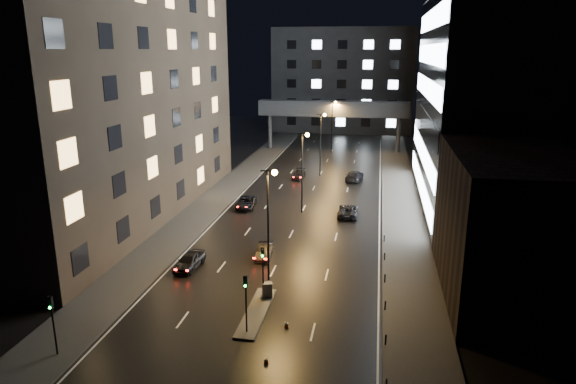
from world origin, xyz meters
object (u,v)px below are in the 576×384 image
Objects in this scene: car_away_c at (246,202)px; car_away_d at (299,175)px; car_toward_b at (354,175)px; car_away_a at (190,261)px; utility_cabinet at (267,290)px; car_toward_a at (348,211)px; car_away_b at (264,251)px.

car_away_c reaches higher than car_away_d.
car_toward_b is at bearing 0.30° from car_away_d.
car_away_a reaches higher than utility_cabinet.
car_toward_a is (13.27, -1.22, 0.01)m from car_away_c.
car_away_c is (0.40, 19.56, -0.06)m from car_away_a.
car_away_a is at bearing 53.11° from car_toward_a.
car_toward_b reaches higher than car_away_b.
car_away_a is 36.60m from car_away_d.
car_away_a is 1.10× the size of car_away_b.
car_toward_b reaches higher than car_away_a.
car_toward_a is (13.67, 18.34, -0.05)m from car_away_a.
car_toward_b reaches higher than car_away_c.
car_toward_b is at bearing 68.18° from utility_cabinet.
car_toward_b is at bearing 47.17° from car_away_c.
utility_cabinet is (8.06, -24.20, 0.06)m from car_away_c.
car_away_c is 25.50m from utility_cabinet.
car_toward_a reaches higher than car_away_c.
car_toward_b reaches higher than car_away_d.
car_toward_b is at bearing -89.82° from car_toward_a.
car_away_a is 0.88× the size of car_toward_a.
utility_cabinet is at bearing -81.00° from car_away_b.
car_away_b is (6.35, 3.80, -0.09)m from car_away_a.
car_away_b is 16.27m from car_toward_a.
car_away_a is 0.81× the size of car_toward_b.
car_toward_a is at bearing 97.70° from car_toward_b.
car_toward_a is at bearing 57.80° from car_away_a.
car_away_d is at bearing 80.37° from utility_cabinet.
car_away_c is 4.14× the size of utility_cabinet.
utility_cabinet is (3.68, -40.92, 0.12)m from car_away_d.
car_toward_b is (8.77, 0.25, 0.16)m from car_away_d.
car_away_c is 13.32m from car_toward_a.
car_away_d is 0.80× the size of car_toward_b.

